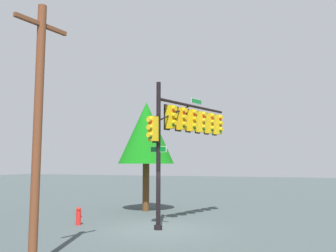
# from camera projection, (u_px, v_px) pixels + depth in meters

# --- Properties ---
(ground_plane) EXTENTS (120.00, 120.00, 0.00)m
(ground_plane) POSITION_uv_depth(u_px,v_px,m) (158.00, 230.00, 15.14)
(ground_plane) COLOR #3C4749
(signal_pole_assembly) EXTENTS (5.85, 2.57, 6.59)m
(signal_pole_assembly) POSITION_uv_depth(u_px,v_px,m) (186.00, 126.00, 17.23)
(signal_pole_assembly) COLOR black
(signal_pole_assembly) RESTS_ON ground_plane
(utility_pole) EXTENTS (1.77, 0.56, 7.64)m
(utility_pole) POSITION_uv_depth(u_px,v_px,m) (38.00, 126.00, 10.06)
(utility_pole) COLOR brown
(utility_pole) RESTS_ON ground_plane
(fire_hydrant) EXTENTS (0.33, 0.24, 0.83)m
(fire_hydrant) POSITION_uv_depth(u_px,v_px,m) (79.00, 216.00, 16.32)
(fire_hydrant) COLOR red
(fire_hydrant) RESTS_ON ground_plane
(tree_mid) EXTENTS (3.45, 3.45, 6.70)m
(tree_mid) POSITION_uv_depth(u_px,v_px,m) (146.00, 133.00, 21.52)
(tree_mid) COLOR #54351A
(tree_mid) RESTS_ON ground_plane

